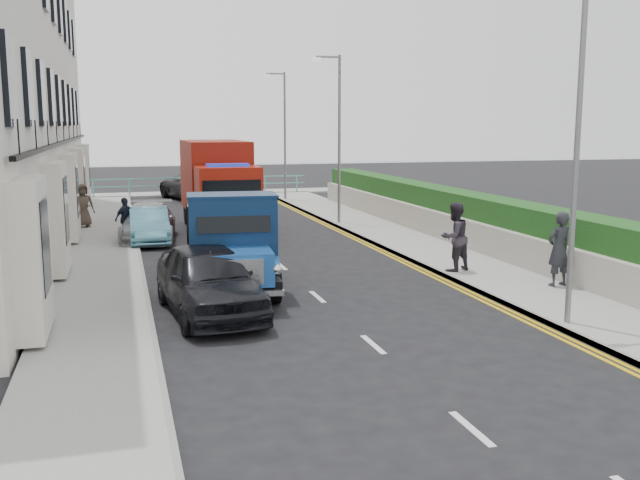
% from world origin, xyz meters
% --- Properties ---
extents(ground, '(120.00, 120.00, 0.00)m').
position_xyz_m(ground, '(0.00, 0.00, 0.00)').
color(ground, black).
rests_on(ground, ground).
extents(pavement_west, '(2.40, 38.00, 0.12)m').
position_xyz_m(pavement_west, '(-5.20, 9.00, 0.06)').
color(pavement_west, gray).
rests_on(pavement_west, ground).
extents(pavement_east, '(2.60, 38.00, 0.12)m').
position_xyz_m(pavement_east, '(5.30, 9.00, 0.06)').
color(pavement_east, gray).
rests_on(pavement_east, ground).
extents(promenade, '(30.00, 2.50, 0.12)m').
position_xyz_m(promenade, '(0.00, 29.00, 0.06)').
color(promenade, gray).
rests_on(promenade, ground).
extents(sea_plane, '(120.00, 120.00, 0.00)m').
position_xyz_m(sea_plane, '(0.00, 60.00, 0.00)').
color(sea_plane, '#4D5B6A').
rests_on(sea_plane, ground).
extents(garden_east, '(1.45, 28.00, 1.75)m').
position_xyz_m(garden_east, '(7.21, 9.00, 0.90)').
color(garden_east, '#B2AD9E').
rests_on(garden_east, ground).
extents(seafront_railing, '(13.00, 0.08, 1.11)m').
position_xyz_m(seafront_railing, '(0.00, 28.20, 0.58)').
color(seafront_railing, '#59B2A5').
rests_on(seafront_railing, ground).
extents(lamp_near, '(1.23, 0.18, 7.00)m').
position_xyz_m(lamp_near, '(4.18, -2.00, 4.00)').
color(lamp_near, slate).
rests_on(lamp_near, ground).
extents(lamp_mid, '(1.23, 0.18, 7.00)m').
position_xyz_m(lamp_mid, '(4.18, 14.00, 4.00)').
color(lamp_mid, slate).
rests_on(lamp_mid, ground).
extents(lamp_far, '(1.23, 0.18, 7.00)m').
position_xyz_m(lamp_far, '(4.18, 24.00, 4.00)').
color(lamp_far, slate).
rests_on(lamp_far, ground).
extents(bedford_lorry, '(2.53, 5.46, 2.51)m').
position_xyz_m(bedford_lorry, '(-1.98, 2.68, 1.15)').
color(bedford_lorry, black).
rests_on(bedford_lorry, ground).
extents(red_lorry, '(2.35, 6.79, 3.55)m').
position_xyz_m(red_lorry, '(-0.81, 13.81, 1.89)').
color(red_lorry, black).
rests_on(red_lorry, ground).
extents(parked_car_front, '(2.33, 4.79, 1.58)m').
position_xyz_m(parked_car_front, '(-2.75, 1.11, 0.79)').
color(parked_car_front, black).
rests_on(parked_car_front, ground).
extents(parked_car_mid, '(1.37, 3.84, 1.26)m').
position_xyz_m(parked_car_mid, '(-3.60, 11.59, 0.63)').
color(parked_car_mid, '#539AB1').
rests_on(parked_car_mid, ground).
extents(parked_car_rear, '(2.34, 4.74, 1.33)m').
position_xyz_m(parked_car_rear, '(-3.60, 12.06, 0.66)').
color(parked_car_rear, '#A0A1A5').
rests_on(parked_car_rear, ground).
extents(seafront_car_left, '(4.03, 6.08, 1.55)m').
position_xyz_m(seafront_car_left, '(-0.50, 26.31, 0.78)').
color(seafront_car_left, black).
rests_on(seafront_car_left, ground).
extents(seafront_car_right, '(2.98, 4.19, 1.32)m').
position_xyz_m(seafront_car_right, '(2.01, 25.69, 0.66)').
color(seafront_car_right, '#A6A6AA').
rests_on(seafront_car_right, ground).
extents(pedestrian_east_near, '(0.77, 0.58, 1.91)m').
position_xyz_m(pedestrian_east_near, '(6.10, 1.03, 1.08)').
color(pedestrian_east_near, '#232428').
rests_on(pedestrian_east_near, pavement_east).
extents(pedestrian_east_far, '(1.13, 1.01, 1.94)m').
position_xyz_m(pedestrian_east_far, '(4.40, 3.47, 1.09)').
color(pedestrian_east_far, '#2E2831').
rests_on(pedestrian_east_far, pavement_east).
extents(pedestrian_west_near, '(0.94, 0.83, 1.52)m').
position_xyz_m(pedestrian_west_near, '(-4.40, 11.62, 0.88)').
color(pedestrian_west_near, black).
rests_on(pedestrian_west_near, pavement_west).
extents(pedestrian_west_far, '(0.96, 0.74, 1.75)m').
position_xyz_m(pedestrian_west_far, '(-6.00, 15.44, 0.99)').
color(pedestrian_west_far, '#42372F').
rests_on(pedestrian_west_far, pavement_west).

